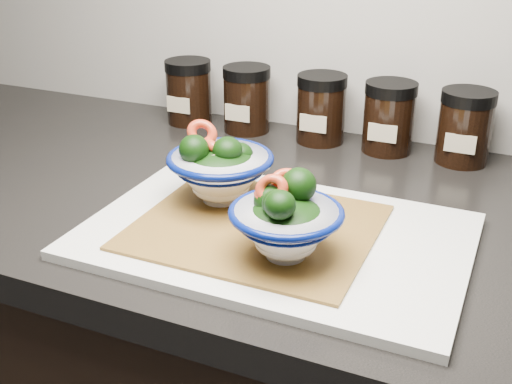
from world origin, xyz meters
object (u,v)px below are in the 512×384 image
at_px(spice_jar_d, 389,117).
at_px(spice_jar_e, 465,127).
at_px(bowl_right, 285,222).
at_px(cutting_board, 275,236).
at_px(spice_jar_c, 321,109).
at_px(bowl_left, 220,169).
at_px(spice_jar_b, 247,99).
at_px(spice_jar_a, 189,92).

xyz_separation_m(spice_jar_d, spice_jar_e, (0.12, 0.00, 0.00)).
relative_size(bowl_right, spice_jar_e, 1.11).
height_order(cutting_board, bowl_right, bowl_right).
bearing_deg(spice_jar_c, bowl_left, -96.46).
xyz_separation_m(bowl_left, spice_jar_b, (-0.10, 0.30, -0.00)).
bearing_deg(spice_jar_a, spice_jar_c, 0.00).
distance_m(bowl_left, spice_jar_d, 0.34).
height_order(spice_jar_a, spice_jar_c, same).
relative_size(bowl_right, spice_jar_d, 1.11).
distance_m(bowl_left, spice_jar_c, 0.30).
bearing_deg(spice_jar_a, bowl_left, -54.64).
bearing_deg(spice_jar_e, bowl_right, -108.69).
bearing_deg(bowl_right, spice_jar_a, 130.55).
height_order(cutting_board, spice_jar_d, spice_jar_d).
height_order(spice_jar_d, spice_jar_e, same).
relative_size(cutting_board, spice_jar_d, 3.98).
relative_size(spice_jar_c, spice_jar_e, 1.00).
relative_size(spice_jar_a, spice_jar_b, 1.00).
relative_size(spice_jar_c, spice_jar_d, 1.00).
relative_size(bowl_right, spice_jar_b, 1.11).
relative_size(bowl_left, spice_jar_b, 1.22).
distance_m(spice_jar_b, spice_jar_d, 0.25).
xyz_separation_m(bowl_right, spice_jar_e, (0.14, 0.40, -0.00)).
bearing_deg(spice_jar_b, spice_jar_a, 180.00).
relative_size(bowl_left, bowl_right, 1.09).
xyz_separation_m(bowl_left, spice_jar_d, (0.15, 0.30, -0.00)).
bearing_deg(spice_jar_d, spice_jar_a, 180.00).
distance_m(spice_jar_a, spice_jar_d, 0.36).
xyz_separation_m(bowl_left, spice_jar_e, (0.26, 0.30, -0.00)).
bearing_deg(bowl_left, bowl_right, -37.43).
bearing_deg(spice_jar_b, spice_jar_d, 0.00).
relative_size(cutting_board, bowl_left, 3.27).
bearing_deg(spice_jar_b, bowl_left, -71.63).
bearing_deg(spice_jar_a, bowl_right, -49.45).
bearing_deg(spice_jar_c, spice_jar_d, 0.00).
relative_size(bowl_right, spice_jar_c, 1.11).
relative_size(cutting_board, spice_jar_b, 3.98).
bearing_deg(spice_jar_e, spice_jar_d, 180.00).
distance_m(spice_jar_b, spice_jar_c, 0.13).
bearing_deg(spice_jar_d, bowl_right, -92.72).
bearing_deg(cutting_board, spice_jar_b, 119.39).
relative_size(spice_jar_b, spice_jar_d, 1.00).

